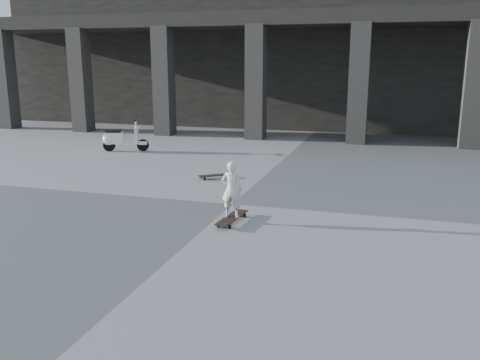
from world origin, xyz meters
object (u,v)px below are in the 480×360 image
(skateboard_spare, at_px, (214,176))
(child, at_px, (232,189))
(longboard, at_px, (232,218))
(scooter, at_px, (118,139))

(skateboard_spare, height_order, child, child)
(longboard, xyz_separation_m, scooter, (-5.58, 5.85, 0.32))
(longboard, bearing_deg, scooter, 49.06)
(child, height_order, scooter, child)
(scooter, bearing_deg, longboard, -65.16)
(child, xyz_separation_m, scooter, (-5.58, 5.85, -0.20))
(skateboard_spare, distance_m, scooter, 4.99)
(longboard, relative_size, scooter, 0.73)
(longboard, bearing_deg, skateboard_spare, 30.03)
(longboard, distance_m, scooter, 8.09)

